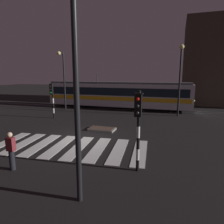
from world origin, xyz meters
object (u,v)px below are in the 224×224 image
street_lamp_near_kerb (71,58)px  tram (117,94)px  street_lamp_trackside_right (180,72)px  pedestrian_waiting_at_kerb (11,151)px  traffic_light_corner_near_right (138,120)px  street_lamp_trackside_left (63,73)px  traffic_light_corner_far_left (52,95)px

street_lamp_near_kerb → tram: bearing=102.9°
street_lamp_trackside_right → pedestrian_waiting_at_kerb: (-6.83, -14.17, -3.48)m
street_lamp_near_kerb → pedestrian_waiting_at_kerb: (-3.81, 1.27, -3.71)m
street_lamp_trackside_right → pedestrian_waiting_at_kerb: 16.11m
traffic_light_corner_near_right → street_lamp_trackside_left: bearing=131.9°
street_lamp_near_kerb → street_lamp_trackside_left: 18.31m
traffic_light_corner_far_left → street_lamp_trackside_right: size_ratio=0.49×
traffic_light_corner_near_right → traffic_light_corner_far_left: size_ratio=1.04×
street_lamp_near_kerb → street_lamp_trackside_right: street_lamp_near_kerb is taller
traffic_light_corner_far_left → street_lamp_near_kerb: size_ratio=0.46×
street_lamp_trackside_left → pedestrian_waiting_at_kerb: bearing=-66.8°
traffic_light_corner_near_right → street_lamp_near_kerb: 3.89m
street_lamp_near_kerb → pedestrian_waiting_at_kerb: bearing=161.6°
traffic_light_corner_near_right → pedestrian_waiting_at_kerb: (-5.23, -1.55, -1.43)m
street_lamp_near_kerb → street_lamp_trackside_left: bearing=122.7°
street_lamp_trackside_right → street_lamp_trackside_left: bearing=-179.9°
traffic_light_corner_far_left → tram: bearing=61.1°
traffic_light_corner_far_left → pedestrian_waiting_at_kerb: bearing=-65.0°
street_lamp_trackside_left → street_lamp_trackside_right: bearing=0.1°
traffic_light_corner_far_left → street_lamp_trackside_right: 12.38m
traffic_light_corner_near_right → tram: bearing=110.0°
street_lamp_trackside_right → tram: size_ratio=0.39×
traffic_light_corner_near_right → pedestrian_waiting_at_kerb: size_ratio=2.04×
street_lamp_trackside_right → tram: (-7.20, 2.78, -2.61)m
street_lamp_near_kerb → pedestrian_waiting_at_kerb: street_lamp_near_kerb is taller
pedestrian_waiting_at_kerb → street_lamp_trackside_left: bearing=113.2°
street_lamp_trackside_right → traffic_light_corner_near_right: bearing=-97.2°
traffic_light_corner_near_right → street_lamp_trackside_left: (-11.30, 12.59, 1.96)m
street_lamp_trackside_right → pedestrian_waiting_at_kerb: street_lamp_trackside_right is taller
traffic_light_corner_far_left → pedestrian_waiting_at_kerb: 10.62m
traffic_light_corner_far_left → street_lamp_near_kerb: (8.27, -10.82, 2.37)m
street_lamp_near_kerb → tram: size_ratio=0.41×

